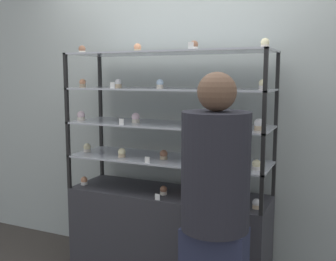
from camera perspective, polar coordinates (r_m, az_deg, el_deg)
back_wall at (r=3.17m, az=2.81°, el=3.47°), size 8.00×0.05×2.60m
display_base at (r=3.06m, az=0.00°, el=-15.14°), size 1.48×0.46×0.70m
display_riser_lower at (r=2.88m, az=0.00°, el=-4.29°), size 1.48×0.46×0.25m
display_riser_middle at (r=2.84m, az=0.00°, el=0.74°), size 1.48×0.46×0.25m
display_riser_upper at (r=2.82m, az=0.00°, el=5.87°), size 1.48×0.46×0.25m
display_riser_top at (r=2.82m, az=0.00°, el=11.04°), size 1.48×0.46×0.25m
layer_cake_centerpiece at (r=2.91m, az=3.69°, el=-8.04°), size 0.17×0.17×0.10m
sheet_cake_frosted at (r=2.71m, az=4.65°, el=1.48°), size 0.21×0.13×0.07m
cupcake_0 at (r=3.18m, az=-12.08°, el=-7.16°), size 0.05×0.05×0.07m
cupcake_1 at (r=2.86m, az=-0.67°, el=-8.68°), size 0.05×0.05×0.07m
cupcake_2 at (r=2.64m, az=12.71°, el=-10.34°), size 0.05×0.05×0.07m
price_tag_0 at (r=2.74m, az=-1.55°, el=-9.63°), size 0.04×0.00×0.04m
cupcake_3 at (r=3.17m, az=-11.66°, el=-2.48°), size 0.06×0.06×0.07m
cupcake_4 at (r=2.92m, az=-6.72°, el=-3.23°), size 0.06×0.06×0.07m
cupcake_5 at (r=2.83m, az=-0.64°, el=-3.54°), size 0.06×0.06×0.07m
cupcake_6 at (r=2.68m, az=6.03°, el=-4.22°), size 0.06×0.06×0.07m
cupcake_7 at (r=2.57m, az=12.71°, el=-4.90°), size 0.06×0.06×0.07m
price_tag_1 at (r=2.71m, az=-3.03°, el=-4.29°), size 0.04×0.00×0.04m
cupcake_8 at (r=3.09m, az=-12.50°, el=2.07°), size 0.06×0.06×0.07m
cupcake_9 at (r=2.88m, az=-4.71°, el=1.81°), size 0.06×0.06×0.07m
cupcake_10 at (r=2.54m, az=13.04°, el=0.84°), size 0.06×0.06×0.07m
price_tag_2 at (r=2.77m, az=-6.78°, el=1.25°), size 0.04×0.00×0.04m
cupcake_11 at (r=3.08m, az=-12.30°, el=6.72°), size 0.05×0.05×0.07m
cupcake_12 at (r=2.90m, az=-7.22°, el=6.77°), size 0.05×0.05×0.07m
cupcake_13 at (r=2.72m, az=-1.18°, el=6.77°), size 0.05×0.05×0.07m
cupcake_14 at (r=2.62m, az=6.48°, el=6.68°), size 0.05×0.05×0.07m
cupcake_15 at (r=2.54m, az=13.57°, el=6.48°), size 0.05×0.05×0.07m
price_tag_3 at (r=2.78m, az=-8.08°, el=6.52°), size 0.04×0.00×0.04m
cupcake_16 at (r=3.12m, az=-12.36°, el=11.36°), size 0.05×0.05×0.06m
cupcake_17 at (r=2.88m, az=-4.45°, el=11.83°), size 0.05×0.05×0.06m
cupcake_18 at (r=2.65m, az=3.81°, el=12.19°), size 0.05×0.05×0.06m
cupcake_19 at (r=2.55m, az=13.90°, el=12.15°), size 0.05×0.05×0.06m
price_tag_4 at (r=2.53m, az=3.33°, el=12.22°), size 0.04×0.00×0.04m
customer_figure at (r=2.16m, az=6.83°, el=-11.20°), size 0.37×0.37×1.57m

